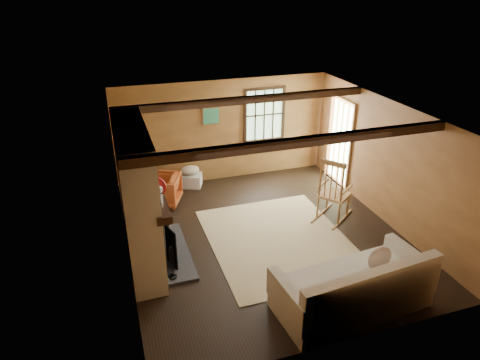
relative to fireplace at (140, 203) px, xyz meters
name	(u,v)px	position (x,y,z in m)	size (l,w,h in m)	color
ground	(264,236)	(2.23, 0.00, -1.10)	(5.50, 5.50, 0.00)	black
room_envelope	(273,150)	(2.45, 0.26, 0.53)	(5.02, 5.52, 2.44)	#A6693B
fireplace	(140,203)	(0.00, 0.00, 0.00)	(1.02, 2.30, 2.40)	#AA6341
rug	(278,240)	(2.43, -0.20, -1.10)	(2.50, 3.00, 0.01)	#D0B38B
rocking_chair	(333,193)	(3.76, 0.22, -0.54)	(1.07, 0.98, 1.33)	tan
sofa	(355,290)	(2.78, -2.21, -0.77)	(2.38, 1.23, 0.93)	silver
firewood_pile	(141,187)	(0.21, 2.60, -0.98)	(0.67, 0.12, 0.24)	brown
laundry_basket	(191,180)	(1.35, 2.55, -0.95)	(0.50, 0.38, 0.30)	white
basket_pillow	(190,170)	(1.35, 2.55, -0.70)	(0.43, 0.34, 0.21)	silver
armchair	(162,190)	(0.60, 1.90, -0.77)	(0.71, 0.73, 0.66)	#BF6026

